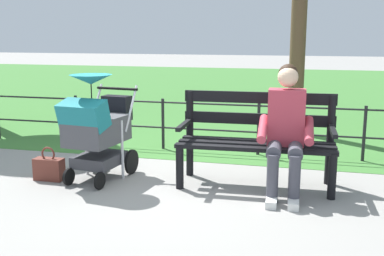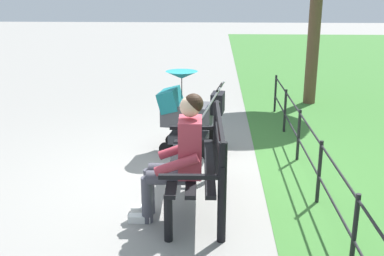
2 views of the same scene
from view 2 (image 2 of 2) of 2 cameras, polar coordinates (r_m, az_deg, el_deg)
The scene contains 6 objects.
ground_plane at distance 5.66m, azimuth 0.44°, elevation -6.05°, with size 60.00×60.00×0.00m, color gray.
park_bench at distance 4.75m, azimuth 1.39°, elevation -3.78°, with size 1.62×0.66×0.96m.
person_on_bench at distance 4.42m, azimuth -1.62°, elevation -3.26°, with size 0.55×0.74×1.28m.
stroller at distance 6.34m, azimuth -0.61°, elevation 2.11°, with size 0.60×0.94×1.15m.
handbag at distance 6.98m, azimuth -1.48°, elevation -0.52°, with size 0.32×0.14×0.37m.
park_fence at distance 5.62m, azimuth 14.30°, elevation -2.24°, with size 6.56×0.04×0.70m.
Camera 2 is at (-5.22, -0.25, 2.18)m, focal length 42.73 mm.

